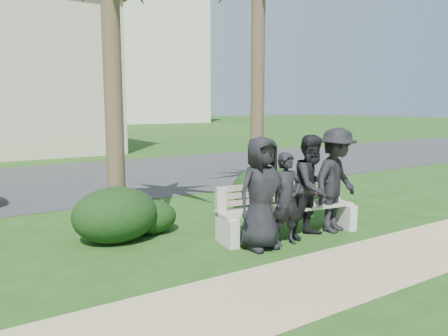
{
  "coord_description": "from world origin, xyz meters",
  "views": [
    {
      "loc": [
        -4.36,
        -5.72,
        2.26
      ],
      "look_at": [
        -0.0,
        1.0,
        1.12
      ],
      "focal_mm": 35.0,
      "sensor_mm": 36.0,
      "label": 1
    }
  ],
  "objects_px": {
    "park_bench": "(287,213)",
    "man_a": "(261,193)",
    "man_b": "(287,199)",
    "man_c": "(312,186)",
    "man_d": "(336,180)"
  },
  "relations": [
    {
      "from": "park_bench",
      "to": "man_a",
      "type": "bearing_deg",
      "value": -150.34
    },
    {
      "from": "man_b",
      "to": "man_c",
      "type": "xyz_separation_m",
      "value": [
        0.65,
        0.09,
        0.13
      ]
    },
    {
      "from": "man_a",
      "to": "man_b",
      "type": "relative_size",
      "value": 1.18
    },
    {
      "from": "man_a",
      "to": "man_b",
      "type": "distance_m",
      "value": 0.51
    },
    {
      "from": "park_bench",
      "to": "man_a",
      "type": "distance_m",
      "value": 1.03
    },
    {
      "from": "man_a",
      "to": "man_b",
      "type": "height_order",
      "value": "man_a"
    },
    {
      "from": "man_a",
      "to": "man_c",
      "type": "bearing_deg",
      "value": 1.07
    },
    {
      "from": "man_a",
      "to": "man_c",
      "type": "height_order",
      "value": "man_a"
    },
    {
      "from": "man_c",
      "to": "man_d",
      "type": "height_order",
      "value": "man_d"
    },
    {
      "from": "park_bench",
      "to": "man_d",
      "type": "xyz_separation_m",
      "value": [
        0.88,
        -0.29,
        0.54
      ]
    },
    {
      "from": "man_c",
      "to": "man_b",
      "type": "bearing_deg",
      "value": 179.08
    },
    {
      "from": "park_bench",
      "to": "man_c",
      "type": "bearing_deg",
      "value": -36.1
    },
    {
      "from": "man_b",
      "to": "man_c",
      "type": "relative_size",
      "value": 0.86
    },
    {
      "from": "man_b",
      "to": "man_c",
      "type": "bearing_deg",
      "value": 12.68
    },
    {
      "from": "man_a",
      "to": "man_b",
      "type": "xyz_separation_m",
      "value": [
        0.48,
        -0.05,
        -0.14
      ]
    }
  ]
}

